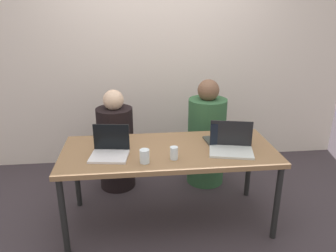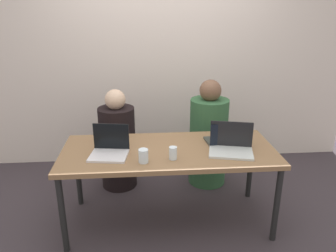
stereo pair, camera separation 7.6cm
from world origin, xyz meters
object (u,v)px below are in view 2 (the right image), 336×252
(person_on_left, at_px, (118,145))
(person_on_right, at_px, (208,139))
(laptop_back_right, at_px, (225,138))
(water_glass_center, at_px, (173,154))
(water_glass_left, at_px, (143,157))
(laptop_front_right, at_px, (231,146))
(laptop_front_left, at_px, (110,149))

(person_on_left, xyz_separation_m, person_on_right, (0.97, 0.00, 0.04))
(laptop_back_right, bearing_deg, person_on_left, -36.75)
(person_on_right, distance_m, water_glass_center, 1.02)
(water_glass_left, bearing_deg, laptop_back_right, 24.06)
(person_on_left, relative_size, laptop_front_right, 2.68)
(person_on_left, height_order, person_on_right, person_on_right)
(water_glass_left, bearing_deg, laptop_front_left, 148.76)
(person_on_left, height_order, laptop_back_right, person_on_left)
(laptop_front_right, bearing_deg, person_on_right, 105.08)
(person_on_left, bearing_deg, water_glass_center, 130.64)
(laptop_back_right, height_order, water_glass_center, laptop_back_right)
(laptop_back_right, bearing_deg, water_glass_left, 18.32)
(person_on_right, relative_size, water_glass_left, 10.62)
(person_on_right, bearing_deg, laptop_front_right, 91.58)
(laptop_back_right, distance_m, water_glass_left, 0.79)
(person_on_right, height_order, laptop_front_left, person_on_right)
(person_on_left, relative_size, laptop_front_left, 3.26)
(person_on_left, height_order, laptop_front_left, person_on_left)
(laptop_front_right, relative_size, laptop_front_left, 1.22)
(person_on_right, distance_m, laptop_back_right, 0.64)
(laptop_front_left, bearing_deg, water_glass_center, -5.79)
(laptop_front_right, height_order, laptop_front_left, laptop_front_left)
(water_glass_left, xyz_separation_m, water_glass_center, (0.23, 0.04, -0.00))
(laptop_front_right, bearing_deg, water_glass_center, -155.19)
(water_glass_center, bearing_deg, laptop_front_left, 165.99)
(laptop_front_right, distance_m, laptop_front_left, 1.00)
(laptop_front_right, xyz_separation_m, water_glass_left, (-0.72, -0.14, -0.00))
(person_on_right, xyz_separation_m, water_glass_center, (-0.47, -0.88, 0.24))
(laptop_back_right, xyz_separation_m, water_glass_left, (-0.72, -0.32, 0.00))
(person_on_left, distance_m, water_glass_left, 0.99)
(person_on_left, distance_m, laptop_back_right, 1.19)
(laptop_back_right, xyz_separation_m, water_glass_center, (-0.49, -0.28, -0.00))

